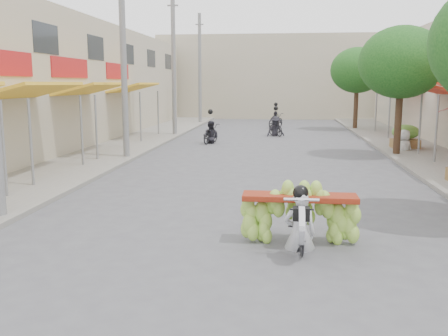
% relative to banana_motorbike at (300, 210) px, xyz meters
% --- Properties ---
extents(ground, '(120.00, 120.00, 0.00)m').
position_rel_banana_motorbike_xyz_m(ground, '(-1.06, -1.95, -0.68)').
color(ground, '#525156').
rests_on(ground, ground).
extents(sidewalk_left, '(4.00, 60.00, 0.12)m').
position_rel_banana_motorbike_xyz_m(sidewalk_left, '(-8.06, 13.05, -0.62)').
color(sidewalk_left, gray).
rests_on(sidewalk_left, ground).
extents(sidewalk_right, '(4.00, 60.00, 0.12)m').
position_rel_banana_motorbike_xyz_m(sidewalk_right, '(5.94, 13.05, -0.62)').
color(sidewalk_right, gray).
rests_on(sidewalk_right, ground).
extents(far_building, '(20.00, 6.00, 7.00)m').
position_rel_banana_motorbike_xyz_m(far_building, '(-1.06, 36.05, 2.82)').
color(far_building, '#B4A88E').
rests_on(far_building, ground).
extents(utility_pole_mid, '(0.60, 0.24, 8.00)m').
position_rel_banana_motorbike_xyz_m(utility_pole_mid, '(-6.46, 10.05, 3.35)').
color(utility_pole_mid, slate).
rests_on(utility_pole_mid, ground).
extents(utility_pole_far, '(0.60, 0.24, 8.00)m').
position_rel_banana_motorbike_xyz_m(utility_pole_far, '(-6.46, 19.05, 3.35)').
color(utility_pole_far, slate).
rests_on(utility_pole_far, ground).
extents(utility_pole_back, '(0.60, 0.24, 8.00)m').
position_rel_banana_motorbike_xyz_m(utility_pole_back, '(-6.46, 28.05, 3.35)').
color(utility_pole_back, slate).
rests_on(utility_pole_back, ground).
extents(street_tree_mid, '(3.40, 3.40, 5.25)m').
position_rel_banana_motorbike_xyz_m(street_tree_mid, '(4.34, 12.05, 3.10)').
color(street_tree_mid, '#3A2719').
rests_on(street_tree_mid, ground).
extents(street_tree_far, '(3.40, 3.40, 5.25)m').
position_rel_banana_motorbike_xyz_m(street_tree_far, '(4.34, 24.05, 3.10)').
color(street_tree_far, '#3A2719').
rests_on(street_tree_far, ground).
extents(produce_crate_far, '(1.20, 0.88, 1.16)m').
position_rel_banana_motorbike_xyz_m(produce_crate_far, '(5.14, 14.05, 0.03)').
color(produce_crate_far, brown).
rests_on(produce_crate_far, ground).
extents(banana_motorbike, '(2.20, 1.74, 1.99)m').
position_rel_banana_motorbike_xyz_m(banana_motorbike, '(0.00, 0.00, 0.00)').
color(banana_motorbike, black).
rests_on(banana_motorbike, ground).
extents(pedestrian, '(1.01, 0.83, 1.77)m').
position_rel_banana_motorbike_xyz_m(pedestrian, '(4.92, 13.26, 0.32)').
color(pedestrian, silver).
rests_on(pedestrian, ground).
extents(bg_motorbike_a, '(0.99, 1.79, 1.95)m').
position_rel_banana_motorbike_xyz_m(bg_motorbike_a, '(-3.90, 15.69, 0.05)').
color(bg_motorbike_a, black).
rests_on(bg_motorbike_a, ground).
extents(bg_motorbike_b, '(1.19, 1.67, 1.95)m').
position_rel_banana_motorbike_xyz_m(bg_motorbike_b, '(-0.71, 19.52, 0.17)').
color(bg_motorbike_b, black).
rests_on(bg_motorbike_b, ground).
extents(bg_motorbike_c, '(1.37, 1.84, 1.95)m').
position_rel_banana_motorbike_xyz_m(bg_motorbike_c, '(-0.79, 24.99, 0.10)').
color(bg_motorbike_c, black).
rests_on(bg_motorbike_c, ground).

